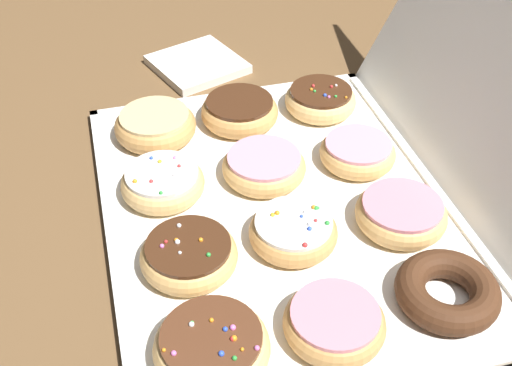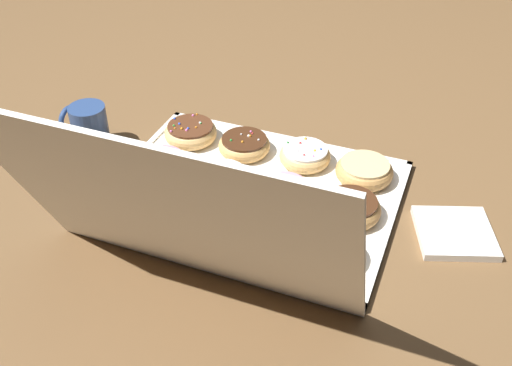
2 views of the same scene
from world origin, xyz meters
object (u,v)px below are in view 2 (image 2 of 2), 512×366
object	(u,v)px
pink_frosted_donut_10	(190,219)
chocolate_cake_ring_donut_11	(132,203)
coffee_mug	(88,125)
sprinkle_donut_8	(332,252)
pink_frosted_donut_9	(257,235)
sprinkle_donut_3	(191,132)
donut_box	(252,194)
sprinkle_donut_2	(244,145)
pink_frosted_donut_7	(161,164)
sprinkle_donut_1	(305,155)
chocolate_frosted_donut_4	(350,209)
napkin_stack	(455,233)
sprinkle_donut_6	(223,178)
glazed_ring_donut_0	(364,171)
pink_frosted_donut_5	(283,192)

from	to	relation	value
pink_frosted_donut_10	chocolate_cake_ring_donut_11	world-z (taller)	pink_frosted_donut_10
pink_frosted_donut_10	coffee_mug	world-z (taller)	coffee_mug
sprinkle_donut_8	pink_frosted_donut_9	distance (m)	0.14
sprinkle_donut_3	sprinkle_donut_8	bearing A→B (deg)	147.31
donut_box	sprinkle_donut_3	size ratio (longest dim) A/B	4.80
sprinkle_donut_2	pink_frosted_donut_7	size ratio (longest dim) A/B	1.05
sprinkle_donut_3	pink_frosted_donut_7	world-z (taller)	sprinkle_donut_3
sprinkle_donut_8	chocolate_cake_ring_donut_11	world-z (taller)	sprinkle_donut_8
sprinkle_donut_1	pink_frosted_donut_9	xyz separation A→B (m)	(0.00, 0.28, -0.00)
sprinkle_donut_1	sprinkle_donut_8	xyz separation A→B (m)	(-0.14, 0.27, -0.00)
chocolate_frosted_donut_4	napkin_stack	size ratio (longest dim) A/B	0.85
sprinkle_donut_6	chocolate_cake_ring_donut_11	world-z (taller)	sprinkle_donut_6
sprinkle_donut_1	glazed_ring_donut_0	bearing A→B (deg)	175.83
napkin_stack	sprinkle_donut_1	bearing A→B (deg)	-18.45
sprinkle_donut_8	chocolate_cake_ring_donut_11	size ratio (longest dim) A/B	0.96
glazed_ring_donut_0	pink_frosted_donut_7	xyz separation A→B (m)	(0.41, 0.13, -0.00)
chocolate_frosted_donut_4	chocolate_cake_ring_donut_11	size ratio (longest dim) A/B	1.02
sprinkle_donut_8	chocolate_cake_ring_donut_11	distance (m)	0.40
pink_frosted_donut_5	sprinkle_donut_6	world-z (taller)	sprinkle_donut_6
sprinkle_donut_6	pink_frosted_donut_9	size ratio (longest dim) A/B	1.02
pink_frosted_donut_5	chocolate_frosted_donut_4	bearing A→B (deg)	178.95
donut_box	sprinkle_donut_1	bearing A→B (deg)	-116.24
glazed_ring_donut_0	sprinkle_donut_1	distance (m)	0.13
sprinkle_donut_1	pink_frosted_donut_5	xyz separation A→B (m)	(0.00, 0.14, -0.00)
chocolate_frosted_donut_4	pink_frosted_donut_9	size ratio (longest dim) A/B	1.10
sprinkle_donut_3	pink_frosted_donut_9	world-z (taller)	sprinkle_donut_3
glazed_ring_donut_0	pink_frosted_donut_7	bearing A→B (deg)	18.04
sprinkle_donut_1	sprinkle_donut_6	size ratio (longest dim) A/B	1.02
sprinkle_donut_2	donut_box	bearing A→B (deg)	118.18
pink_frosted_donut_7	napkin_stack	distance (m)	0.61
chocolate_frosted_donut_4	pink_frosted_donut_9	bearing A→B (deg)	43.67
sprinkle_donut_3	pink_frosted_donut_9	bearing A→B (deg)	135.02
chocolate_frosted_donut_4	sprinkle_donut_6	distance (m)	0.27
pink_frosted_donut_5	sprinkle_donut_6	xyz separation A→B (m)	(0.13, 0.00, -0.00)
glazed_ring_donut_0	pink_frosted_donut_9	bearing A→B (deg)	62.72
sprinkle_donut_1	chocolate_cake_ring_donut_11	world-z (taller)	sprinkle_donut_1
glazed_ring_donut_0	donut_box	bearing A→B (deg)	32.72
pink_frosted_donut_10	donut_box	bearing A→B (deg)	-116.14
glazed_ring_donut_0	sprinkle_donut_8	size ratio (longest dim) A/B	1.08
sprinkle_donut_1	sprinkle_donut_8	world-z (taller)	same
pink_frosted_donut_10	coffee_mug	bearing A→B (deg)	-27.90
sprinkle_donut_6	sprinkle_donut_8	distance (m)	0.30
donut_box	sprinkle_donut_6	xyz separation A→B (m)	(0.06, -0.00, 0.02)
coffee_mug	napkin_stack	xyz separation A→B (m)	(-0.82, 0.01, -0.04)
pink_frosted_donut_5	sprinkle_donut_6	distance (m)	0.13
pink_frosted_donut_10	chocolate_cake_ring_donut_11	size ratio (longest dim) A/B	0.99
donut_box	chocolate_frosted_donut_4	distance (m)	0.21
pink_frosted_donut_7	pink_frosted_donut_10	bearing A→B (deg)	134.93
sprinkle_donut_2	pink_frosted_donut_7	world-z (taller)	sprinkle_donut_2
coffee_mug	napkin_stack	distance (m)	0.82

